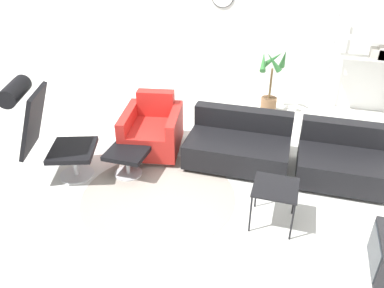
{
  "coord_description": "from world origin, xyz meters",
  "views": [
    {
      "loc": [
        1.27,
        -3.53,
        2.79
      ],
      "look_at": [
        0.14,
        0.19,
        0.55
      ],
      "focal_mm": 35.0,
      "sensor_mm": 36.0,
      "label": 1
    }
  ],
  "objects_px": {
    "couch_second": "(342,162)",
    "couch_low": "(238,146)",
    "shelf_unit": "(382,50)",
    "lounge_chair": "(42,124)",
    "ottoman": "(127,157)",
    "side_table": "(275,190)",
    "armchair_red": "(153,132)",
    "potted_plant": "(271,86)"
  },
  "relations": [
    {
      "from": "couch_second",
      "to": "couch_low",
      "type": "bearing_deg",
      "value": -1.66
    },
    {
      "from": "couch_second",
      "to": "shelf_unit",
      "type": "height_order",
      "value": "shelf_unit"
    },
    {
      "from": "lounge_chair",
      "to": "shelf_unit",
      "type": "height_order",
      "value": "shelf_unit"
    },
    {
      "from": "ottoman",
      "to": "couch_second",
      "type": "height_order",
      "value": "couch_second"
    },
    {
      "from": "side_table",
      "to": "shelf_unit",
      "type": "distance_m",
      "value": 3.48
    },
    {
      "from": "ottoman",
      "to": "armchair_red",
      "type": "bearing_deg",
      "value": 83.47
    },
    {
      "from": "ottoman",
      "to": "shelf_unit",
      "type": "relative_size",
      "value": 0.27
    },
    {
      "from": "lounge_chair",
      "to": "shelf_unit",
      "type": "bearing_deg",
      "value": 107.82
    },
    {
      "from": "lounge_chair",
      "to": "couch_second",
      "type": "bearing_deg",
      "value": 86.67
    },
    {
      "from": "lounge_chair",
      "to": "ottoman",
      "type": "distance_m",
      "value": 1.1
    },
    {
      "from": "couch_second",
      "to": "potted_plant",
      "type": "xyz_separation_m",
      "value": [
        -1.11,
        1.77,
        0.24
      ]
    },
    {
      "from": "armchair_red",
      "to": "potted_plant",
      "type": "height_order",
      "value": "potted_plant"
    },
    {
      "from": "couch_low",
      "to": "shelf_unit",
      "type": "distance_m",
      "value": 2.89
    },
    {
      "from": "ottoman",
      "to": "side_table",
      "type": "distance_m",
      "value": 1.95
    },
    {
      "from": "ottoman",
      "to": "couch_second",
      "type": "relative_size",
      "value": 0.47
    },
    {
      "from": "couch_low",
      "to": "couch_second",
      "type": "relative_size",
      "value": 1.25
    },
    {
      "from": "armchair_red",
      "to": "side_table",
      "type": "xyz_separation_m",
      "value": [
        1.82,
        -1.09,
        0.14
      ]
    },
    {
      "from": "lounge_chair",
      "to": "couch_low",
      "type": "xyz_separation_m",
      "value": [
        2.23,
        1.05,
        -0.52
      ]
    },
    {
      "from": "ottoman",
      "to": "armchair_red",
      "type": "relative_size",
      "value": 0.5
    },
    {
      "from": "ottoman",
      "to": "couch_low",
      "type": "relative_size",
      "value": 0.37
    },
    {
      "from": "couch_low",
      "to": "shelf_unit",
      "type": "xyz_separation_m",
      "value": [
        1.83,
        2.04,
        0.91
      ]
    },
    {
      "from": "ottoman",
      "to": "couch_second",
      "type": "bearing_deg",
      "value": 14.97
    },
    {
      "from": "ottoman",
      "to": "lounge_chair",
      "type": "bearing_deg",
      "value": -160.52
    },
    {
      "from": "ottoman",
      "to": "potted_plant",
      "type": "xyz_separation_m",
      "value": [
        1.52,
        2.47,
        0.22
      ]
    },
    {
      "from": "armchair_red",
      "to": "potted_plant",
      "type": "xyz_separation_m",
      "value": [
        1.44,
        1.78,
        0.19
      ]
    },
    {
      "from": "couch_low",
      "to": "couch_second",
      "type": "height_order",
      "value": "same"
    },
    {
      "from": "armchair_red",
      "to": "lounge_chair",
      "type": "bearing_deg",
      "value": 34.76
    },
    {
      "from": "couch_second",
      "to": "shelf_unit",
      "type": "bearing_deg",
      "value": -104.66
    },
    {
      "from": "lounge_chair",
      "to": "side_table",
      "type": "distance_m",
      "value": 2.84
    },
    {
      "from": "potted_plant",
      "to": "armchair_red",
      "type": "bearing_deg",
      "value": -128.96
    },
    {
      "from": "couch_second",
      "to": "shelf_unit",
      "type": "distance_m",
      "value": 2.31
    },
    {
      "from": "armchair_red",
      "to": "couch_second",
      "type": "distance_m",
      "value": 2.55
    },
    {
      "from": "couch_second",
      "to": "side_table",
      "type": "height_order",
      "value": "couch_second"
    },
    {
      "from": "ottoman",
      "to": "armchair_red",
      "type": "xyz_separation_m",
      "value": [
        0.08,
        0.69,
        0.03
      ]
    },
    {
      "from": "ottoman",
      "to": "couch_low",
      "type": "bearing_deg",
      "value": 28.89
    },
    {
      "from": "couch_low",
      "to": "lounge_chair",
      "type": "bearing_deg",
      "value": 24.39
    },
    {
      "from": "side_table",
      "to": "ottoman",
      "type": "bearing_deg",
      "value": 168.12
    },
    {
      "from": "couch_low",
      "to": "side_table",
      "type": "distance_m",
      "value": 1.28
    },
    {
      "from": "potted_plant",
      "to": "side_table",
      "type": "bearing_deg",
      "value": -82.56
    },
    {
      "from": "lounge_chair",
      "to": "couch_low",
      "type": "height_order",
      "value": "lounge_chair"
    },
    {
      "from": "side_table",
      "to": "potted_plant",
      "type": "height_order",
      "value": "potted_plant"
    },
    {
      "from": "couch_second",
      "to": "ottoman",
      "type": "bearing_deg",
      "value": 14.18
    }
  ]
}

